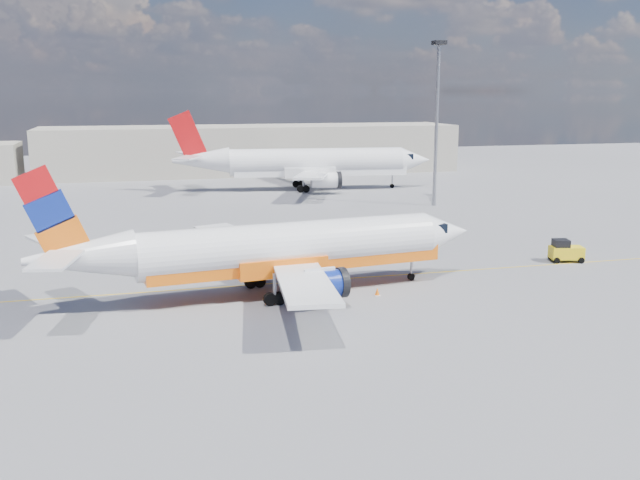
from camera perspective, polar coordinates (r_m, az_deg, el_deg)
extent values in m
plane|color=slate|center=(50.77, 2.92, -3.96)|extent=(240.00, 240.00, 0.00)
cube|color=gold|center=(53.53, 1.96, -3.11)|extent=(70.00, 0.15, 0.01)
cube|color=#ADA595|center=(123.55, -5.42, 7.23)|extent=(70.00, 14.00, 8.00)
cylinder|color=white|center=(48.94, -2.40, -0.43)|extent=(21.13, 5.73, 3.23)
cone|color=white|center=(54.18, 10.03, 0.60)|extent=(4.16, 3.66, 3.23)
cone|color=white|center=(46.32, -18.70, -1.33)|extent=(6.97, 3.85, 3.07)
cube|color=black|center=(53.40, 8.83, 1.05)|extent=(1.87, 2.36, 0.66)
cube|color=orange|center=(49.34, -1.86, -1.62)|extent=(21.06, 5.16, 1.14)
cube|color=white|center=(54.92, -6.08, -0.04)|extent=(6.91, 11.73, 0.76)
cube|color=white|center=(42.60, -1.24, -3.47)|extent=(4.42, 11.69, 0.76)
cylinder|color=navy|center=(53.43, -3.41, -1.32)|extent=(3.61, 2.20, 1.80)
cylinder|color=navy|center=(45.63, -0.04, -3.60)|extent=(3.61, 2.20, 1.80)
cylinder|color=black|center=(53.90, -1.88, -1.19)|extent=(0.71, 2.04, 1.99)
cylinder|color=black|center=(46.19, 1.72, -3.41)|extent=(0.71, 2.04, 1.99)
cube|color=orange|center=(45.74, -20.72, 2.07)|extent=(4.46, 0.82, 5.93)
cube|color=white|center=(49.13, -20.61, 0.00)|extent=(3.90, 5.19, 0.17)
cube|color=white|center=(43.19, -20.41, -1.54)|extent=(2.96, 5.06, 0.17)
cylinder|color=gray|center=(53.24, 7.32, -1.97)|extent=(0.19, 0.19, 1.99)
cylinder|color=black|center=(53.47, 7.30, -2.93)|extent=(0.56, 0.29, 0.53)
cylinder|color=black|center=(51.20, -5.22, -3.36)|extent=(0.89, 0.46, 0.85)
cylinder|color=black|center=(47.00, -3.64, -4.72)|extent=(0.89, 0.46, 0.85)
cylinder|color=white|center=(101.55, -0.30, 6.30)|extent=(24.76, 6.24, 3.79)
cone|color=white|center=(104.68, 7.61, 6.36)|extent=(4.82, 4.22, 3.79)
cone|color=white|center=(100.39, -9.51, 6.30)|extent=(8.12, 4.37, 3.60)
cube|color=black|center=(104.20, 6.79, 6.69)|extent=(2.14, 2.74, 0.78)
cube|color=white|center=(101.76, 0.01, 5.58)|extent=(24.70, 5.58, 1.34)
cube|color=white|center=(109.11, -1.79, 6.15)|extent=(5.44, 13.74, 0.89)
cube|color=white|center=(93.74, -0.60, 5.22)|extent=(7.88, 13.79, 0.89)
cylinder|color=white|center=(106.77, -0.41, 5.46)|extent=(4.20, 2.51, 2.12)
cylinder|color=white|center=(96.94, 0.47, 4.81)|extent=(4.20, 2.51, 2.12)
cylinder|color=black|center=(107.05, 0.54, 5.47)|extent=(0.79, 2.38, 2.34)
cylinder|color=black|center=(97.24, 1.51, 4.83)|extent=(0.79, 2.38, 2.34)
cube|color=red|center=(100.16, -10.54, 8.20)|extent=(5.24, 0.86, 6.95)
cube|color=white|center=(103.91, -10.44, 6.85)|extent=(3.57, 5.96, 0.20)
cube|color=white|center=(96.81, -10.54, 6.49)|extent=(4.49, 6.08, 0.20)
cylinder|color=gray|center=(104.07, 5.80, 4.92)|extent=(0.22, 0.22, 2.34)
cylinder|color=black|center=(104.20, 5.79, 4.33)|extent=(0.65, 0.33, 0.62)
cylinder|color=black|center=(104.27, -1.73, 4.50)|extent=(1.04, 0.52, 1.00)
cylinder|color=black|center=(99.01, -1.35, 4.11)|extent=(1.04, 0.52, 1.00)
cylinder|color=black|center=(62.51, 17.99, -1.27)|extent=(0.54, 0.31, 0.50)
cylinder|color=black|center=(61.22, 18.42, -1.57)|extent=(0.54, 0.31, 0.50)
cylinder|color=black|center=(63.21, 19.71, -1.25)|extent=(0.54, 0.31, 0.50)
cylinder|color=black|center=(61.94, 20.17, -1.54)|extent=(0.54, 0.31, 0.50)
cube|color=yellow|center=(62.11, 19.11, -0.96)|extent=(2.87, 1.97, 1.01)
cube|color=black|center=(61.77, 18.72, -0.23)|extent=(1.45, 1.45, 0.60)
cube|color=white|center=(49.35, 4.60, -4.42)|extent=(0.39, 0.39, 0.04)
cone|color=orange|center=(49.27, 4.60, -4.12)|extent=(0.33, 0.33, 0.51)
cylinder|color=gray|center=(87.98, 9.29, 8.91)|extent=(0.42, 0.42, 19.09)
cube|color=black|center=(88.05, 9.51, 15.31)|extent=(1.43, 1.43, 0.48)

